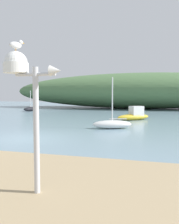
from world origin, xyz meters
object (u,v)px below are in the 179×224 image
Objects in this scene: sailboat_by_sandbar at (31,109)px; sailboat_centre_water at (112,124)px; mast_structure at (22,77)px; motorboat_west_reach at (134,115)px; seagull_on_radar at (16,45)px.

sailboat_by_sandbar is 0.83× the size of sailboat_centre_water.
mast_structure is 1.04× the size of sailboat_by_sandbar.
sailboat_by_sandbar is at bearing 135.29° from sailboat_centre_water.
mast_structure is at bearing -93.43° from motorboat_west_reach.
seagull_on_radar is 17.10m from motorboat_west_reach.
mast_structure is 11.25m from sailboat_centre_water.
motorboat_west_reach is at bearing 86.57° from mast_structure.
sailboat_centre_water reaches higher than motorboat_west_reach.
sailboat_by_sandbar is at bearing 152.03° from motorboat_west_reach.
seagull_on_radar is at bearing -93.84° from motorboat_west_reach.
seagull_on_radar is 11.39m from sailboat_centre_water.
motorboat_west_reach is 0.92× the size of sailboat_centre_water.
sailboat_centre_water is (13.86, -13.72, 0.00)m from sailboat_by_sandbar.
mast_structure is at bearing -90.04° from sailboat_centre_water.
seagull_on_radar reaches higher than mast_structure.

